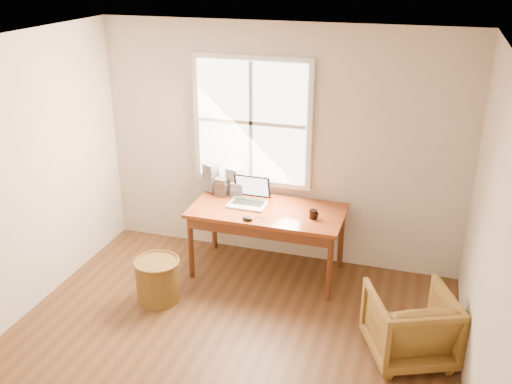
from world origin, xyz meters
TOP-DOWN VIEW (x-y plane):
  - room_shell at (-0.02, 0.16)m, footprint 4.04×4.54m
  - desk at (0.00, 1.80)m, footprint 1.60×0.80m
  - armchair at (1.55, 0.81)m, footprint 0.89×0.90m
  - wicker_stool at (-0.89, 0.96)m, footprint 0.47×0.47m
  - laptop at (-0.23, 1.82)m, footprint 0.37×0.39m
  - mouse at (-0.11, 1.48)m, footprint 0.12×0.08m
  - coffee_mug at (0.50, 1.72)m, footprint 0.09×0.09m
  - cd_stack_a at (-0.47, 2.10)m, footprint 0.19×0.17m
  - cd_stack_b at (-0.59, 2.01)m, footprint 0.13×0.12m
  - cd_stack_c at (-0.74, 2.10)m, footprint 0.18×0.17m
  - cd_stack_d at (-0.41, 2.03)m, footprint 0.14×0.13m

SIDE VIEW (x-z plane):
  - wicker_stool at x=-0.89m, z-range 0.00..0.43m
  - armchair at x=1.55m, z-range 0.00..0.63m
  - desk at x=0.00m, z-range 0.71..0.75m
  - mouse at x=-0.11m, z-range 0.75..0.79m
  - coffee_mug at x=0.50m, z-range 0.75..0.84m
  - cd_stack_d at x=-0.41m, z-range 0.75..0.91m
  - cd_stack_b at x=-0.59m, z-range 0.75..0.95m
  - laptop at x=-0.23m, z-range 0.75..1.02m
  - cd_stack_a at x=-0.47m, z-range 0.75..1.05m
  - cd_stack_c at x=-0.74m, z-range 0.75..1.07m
  - room_shell at x=-0.02m, z-range 0.00..2.64m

